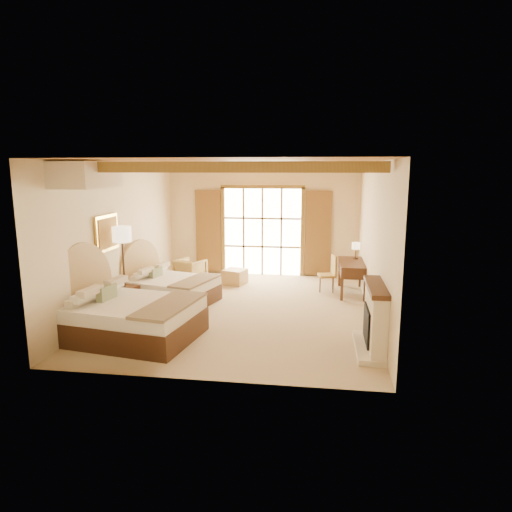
% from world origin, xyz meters
% --- Properties ---
extents(floor, '(7.00, 7.00, 0.00)m').
position_xyz_m(floor, '(0.00, 0.00, 0.00)').
color(floor, tan).
rests_on(floor, ground).
extents(wall_back, '(5.50, 0.00, 5.50)m').
position_xyz_m(wall_back, '(0.00, 3.50, 1.60)').
color(wall_back, beige).
rests_on(wall_back, ground).
extents(wall_left, '(0.00, 7.00, 7.00)m').
position_xyz_m(wall_left, '(-2.75, 0.00, 1.60)').
color(wall_left, beige).
rests_on(wall_left, ground).
extents(wall_right, '(0.00, 7.00, 7.00)m').
position_xyz_m(wall_right, '(2.75, 0.00, 1.60)').
color(wall_right, beige).
rests_on(wall_right, ground).
extents(ceiling, '(7.00, 7.00, 0.00)m').
position_xyz_m(ceiling, '(0.00, 0.00, 3.20)').
color(ceiling, '#BB7839').
rests_on(ceiling, ground).
extents(ceiling_beams, '(5.39, 4.60, 0.18)m').
position_xyz_m(ceiling_beams, '(0.00, 0.00, 3.08)').
color(ceiling_beams, olive).
rests_on(ceiling_beams, ceiling).
extents(french_doors, '(3.95, 0.08, 2.60)m').
position_xyz_m(french_doors, '(0.00, 3.44, 1.25)').
color(french_doors, white).
rests_on(french_doors, ground).
extents(fireplace, '(0.46, 1.40, 1.16)m').
position_xyz_m(fireplace, '(2.60, -2.00, 0.51)').
color(fireplace, beige).
rests_on(fireplace, ground).
extents(painting, '(0.06, 0.95, 0.75)m').
position_xyz_m(painting, '(-2.70, -0.75, 1.75)').
color(painting, gold).
rests_on(painting, wall_left).
extents(canopy_valance, '(0.70, 1.40, 0.45)m').
position_xyz_m(canopy_valance, '(-2.40, -2.00, 2.95)').
color(canopy_valance, beige).
rests_on(canopy_valance, ceiling).
extents(bed_near, '(2.52, 2.05, 1.49)m').
position_xyz_m(bed_near, '(-1.85, -2.01, 0.45)').
color(bed_near, '#3E2714').
rests_on(bed_near, floor).
extents(bed_far, '(2.22, 1.86, 1.24)m').
position_xyz_m(bed_far, '(-1.84, 0.30, 0.37)').
color(bed_far, '#3E2714').
rests_on(bed_far, floor).
extents(nightstand, '(0.56, 0.56, 0.56)m').
position_xyz_m(nightstand, '(-2.49, -0.52, 0.28)').
color(nightstand, '#3E2714').
rests_on(nightstand, floor).
extents(floor_lamp, '(0.39, 0.39, 1.86)m').
position_xyz_m(floor_lamp, '(-2.50, -0.50, 1.58)').
color(floor_lamp, '#362519').
rests_on(floor_lamp, floor).
extents(armchair, '(0.91, 0.92, 0.64)m').
position_xyz_m(armchair, '(-1.83, 2.24, 0.32)').
color(armchair, '#A68743').
rests_on(armchair, floor).
extents(ottoman, '(0.68, 0.68, 0.40)m').
position_xyz_m(ottoman, '(-0.59, 2.21, 0.20)').
color(ottoman, '#A48547').
rests_on(ottoman, floor).
extents(desk, '(0.66, 1.49, 0.80)m').
position_xyz_m(desk, '(2.46, 1.68, 0.43)').
color(desk, '#3E2714').
rests_on(desk, floor).
extents(desk_chair, '(0.49, 0.49, 0.92)m').
position_xyz_m(desk_chair, '(1.87, 1.80, 0.29)').
color(desk_chair, '#A37F30').
rests_on(desk_chair, floor).
extents(desk_lamp, '(0.21, 0.21, 0.42)m').
position_xyz_m(desk_lamp, '(2.57, 2.08, 1.12)').
color(desk_lamp, '#362519').
rests_on(desk_lamp, desk).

